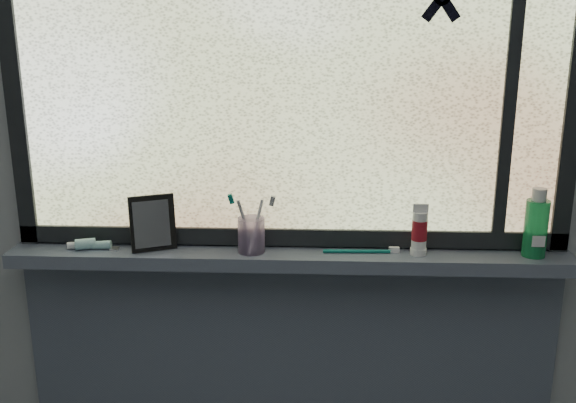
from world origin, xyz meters
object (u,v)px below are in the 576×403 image
(toothbrush_cup, at_px, (251,235))
(mouthwash_bottle, at_px, (536,223))
(vanity_mirror, at_px, (153,223))
(cream_tube, at_px, (420,228))

(toothbrush_cup, relative_size, mouthwash_bottle, 0.63)
(vanity_mirror, height_order, cream_tube, vanity_mirror)
(vanity_mirror, bearing_deg, mouthwash_bottle, -23.44)
(vanity_mirror, distance_m, cream_tube, 0.76)
(toothbrush_cup, distance_m, cream_tube, 0.48)
(vanity_mirror, relative_size, cream_tube, 1.52)
(mouthwash_bottle, height_order, cream_tube, mouthwash_bottle)
(mouthwash_bottle, xyz_separation_m, cream_tube, (-0.32, -0.00, -0.02))
(mouthwash_bottle, bearing_deg, vanity_mirror, 179.83)
(vanity_mirror, bearing_deg, cream_tube, -23.72)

